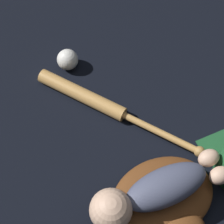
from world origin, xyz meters
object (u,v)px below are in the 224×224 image
object	(u,v)px
baseball_glove	(166,202)
baseball	(68,60)
baby_figure	(151,193)
baseball_bat	(97,102)

from	to	relation	value
baseball_glove	baseball	size ratio (longest dim) A/B	4.90
baseball_glove	baby_figure	xyz separation A→B (m)	(0.03, -0.03, 0.08)
baby_figure	baseball_bat	world-z (taller)	baby_figure
baseball_glove	baseball_bat	bearing A→B (deg)	-106.78
baseball_bat	baseball	distance (m)	0.19
baseball	baby_figure	bearing A→B (deg)	69.39
baseball_glove	baseball	world-z (taller)	same
baseball_glove	baseball	distance (m)	0.57
baseball_glove	baby_figure	distance (m)	0.09
baby_figure	baseball	bearing A→B (deg)	-110.61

